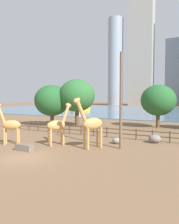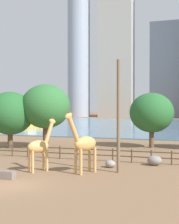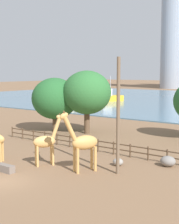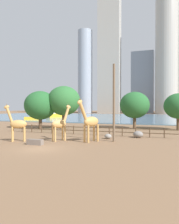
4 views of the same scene
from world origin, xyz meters
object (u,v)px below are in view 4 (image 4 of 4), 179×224
Objects in this scene: utility_pole at (114,103)px; boat_ferry at (32,118)px; tree_left_large at (135,105)px; boulder_by_pole at (138,134)px; tree_left_small at (40,105)px; feeding_trough at (35,142)px; giraffe_tall at (90,121)px; boat_sailboat at (55,115)px; tree_right_tall at (178,106)px; giraffe_young at (17,124)px; boulder_near_fence at (108,136)px; tree_center_broad at (64,101)px; giraffe_companion at (60,124)px.

utility_pole is 49.54m from boat_ferry.
tree_left_large is (-0.04, 17.67, -0.05)m from utility_pole.
tree_left_small is at bearing 160.69° from boulder_by_pole.
feeding_trough is at bearing -59.41° from tree_left_small.
giraffe_tall is 64.39m from boat_sailboat.
tree_right_tall reaches higher than feeding_trough.
utility_pole reaches higher than giraffe_young.
feeding_trough is (-6.29, -7.08, -0.03)m from boulder_near_fence.
giraffe_young is 15.56m from boulder_by_pole.
giraffe_tall is 3.59m from utility_pole.
boat_ferry reaches higher than boulder_by_pole.
boat_sailboat reaches higher than feeding_trough.
boat_ferry is (-35.14, 17.02, -3.66)m from tree_left_large.
tree_left_large reaches higher than boat_ferry.
giraffe_tall is 5.61× the size of boulder_near_fence.
tree_center_broad is at bearing -123.89° from boat_sailboat.
tree_right_tall is (18.80, 21.56, 2.24)m from giraffe_young.
boulder_near_fence is (1.33, 3.22, -2.08)m from giraffe_tall.
tree_left_small reaches higher than tree_right_tall.
boat_ferry is (-33.94, 32.69, 0.56)m from boulder_near_fence.
boulder_near_fence is 18.74m from tree_right_tall.
tree_left_large is at bearing 21.34° from tree_center_broad.
tree_center_broad reaches higher than tree_right_tall.
tree_center_broad reaches higher than giraffe_tall.
feeding_trough is at bearing 92.22° from boat_ferry.
feeding_trough is 48.44m from boat_ferry.
utility_pole is 1.27× the size of tree_left_small.
boat_sailboat is (-34.26, 54.51, -1.07)m from giraffe_tall.
boat_sailboat is at bearing 120.58° from tree_center_broad.
feeding_trough is (-4.96, -3.86, -2.10)m from giraffe_tall.
utility_pole is 1.93× the size of boat_ferry.
tree_right_tall is at bearing 15.00° from tree_left_small.
giraffe_tall is at bearing 37.92° from feeding_trough.
giraffe_young reaches higher than boulder_near_fence.
tree_left_large is (-2.32, 13.28, 4.09)m from boulder_by_pole.
giraffe_tall is 3.76m from giraffe_companion.
boulder_near_fence is 9.47m from feeding_trough.
tree_right_tall is at bearing -161.95° from giraffe_young.
boulder_by_pole is 20.97m from tree_left_small.
tree_left_large is (6.26, 19.26, 2.45)m from giraffe_companion.
giraffe_companion is 0.57× the size of boat_sailboat.
boat_sailboat is (-24.00, 40.62, -4.02)m from tree_center_broad.
giraffe_young is at bearing -148.62° from boulder_by_pole.
tree_center_broad reaches higher than boulder_by_pole.
tree_right_tall is at bearing 60.17° from boulder_near_fence.
tree_left_small reaches higher than feeding_trough.
tree_left_small is (-6.21, 14.86, 2.40)m from giraffe_young.
utility_pole is at bearing 102.81° from boat_ferry.
feeding_trough is 19.20m from tree_center_broad.
tree_left_large is (2.53, 18.89, 2.14)m from giraffe_tall.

